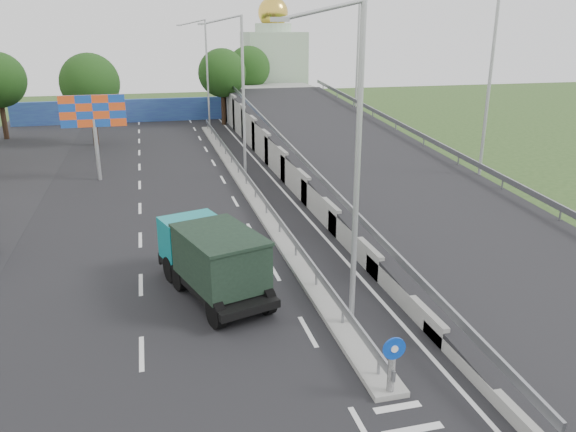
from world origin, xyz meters
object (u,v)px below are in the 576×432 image
object	(u,v)px
lamp_post_near	(352,157)
sign_bollard	(392,364)
dump_truck	(212,257)
lamp_post_mid	(240,89)
lamp_post_far	(205,68)
billboard	(93,116)
church	(273,64)

from	to	relation	value
lamp_post_near	sign_bollard	bearing A→B (deg)	-91.64
dump_truck	lamp_post_mid	bearing A→B (deg)	59.30
lamp_post_far	billboard	size ratio (longest dim) A/B	1.83
lamp_post_far	lamp_post_near	bearing A→B (deg)	-90.00
sign_bollard	church	xyz separation A→B (m)	(10.00, 57.83, 4.28)
lamp_post_far	church	xyz separation A→B (m)	(9.89, 14.00, -0.50)
church	lamp_post_near	bearing A→B (deg)	-100.38
lamp_post_near	lamp_post_mid	world-z (taller)	same
lamp_post_mid	church	bearing A→B (deg)	73.78
lamp_post_mid	billboard	bearing A→B (deg)	167.62
lamp_post_near	lamp_post_far	size ratio (longest dim) A/B	1.00
dump_truck	billboard	bearing A→B (deg)	88.53
lamp_post_far	dump_truck	bearing A→B (deg)	-96.21
sign_bollard	lamp_post_mid	size ratio (longest dim) A/B	0.17
lamp_post_near	church	bearing A→B (deg)	79.62
church	dump_truck	distance (m)	52.40
sign_bollard	lamp_post_near	bearing A→B (deg)	88.36
lamp_post_near	church	distance (m)	54.90
lamp_post_far	church	bearing A→B (deg)	54.76
sign_bollard	dump_truck	xyz separation A→B (m)	(-3.85, 7.44, 0.44)
lamp_post_near	lamp_post_mid	xyz separation A→B (m)	(0.00, 20.00, 0.00)
billboard	sign_bollard	bearing A→B (deg)	-70.79
lamp_post_far	dump_truck	size ratio (longest dim) A/B	1.57
sign_bollard	lamp_post_far	size ratio (longest dim) A/B	0.17
lamp_post_far	lamp_post_mid	bearing A→B (deg)	-90.00
church	dump_truck	bearing A→B (deg)	-105.37
sign_bollard	church	bearing A→B (deg)	80.19
lamp_post_near	lamp_post_far	xyz separation A→B (m)	(0.00, 40.00, 0.00)
lamp_post_mid	dump_truck	distance (m)	17.41
lamp_post_near	lamp_post_mid	distance (m)	20.00
lamp_post_mid	billboard	size ratio (longest dim) A/B	1.83
sign_bollard	lamp_post_far	world-z (taller)	lamp_post_far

